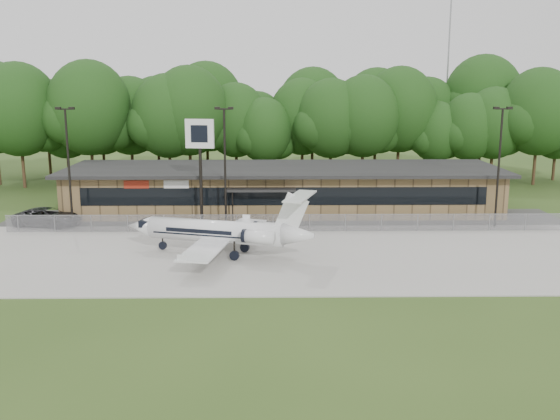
{
  "coord_description": "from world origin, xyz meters",
  "views": [
    {
      "loc": [
        -1.13,
        -35.24,
        12.27
      ],
      "look_at": [
        -0.47,
        12.0,
        2.5
      ],
      "focal_mm": 40.0,
      "sensor_mm": 36.0,
      "label": 1
    }
  ],
  "objects_px": {
    "suv": "(48,217)",
    "pole_sign": "(200,145)",
    "terminal": "(283,188)",
    "business_jet": "(222,233)"
  },
  "relations": [
    {
      "from": "terminal",
      "to": "pole_sign",
      "type": "relative_size",
      "value": 4.45
    },
    {
      "from": "pole_sign",
      "to": "terminal",
      "type": "bearing_deg",
      "value": 54.04
    },
    {
      "from": "business_jet",
      "to": "suv",
      "type": "xyz_separation_m",
      "value": [
        -15.8,
        9.53,
        -0.92
      ]
    },
    {
      "from": "business_jet",
      "to": "suv",
      "type": "relative_size",
      "value": 2.45
    },
    {
      "from": "terminal",
      "to": "pole_sign",
      "type": "height_order",
      "value": "pole_sign"
    },
    {
      "from": "terminal",
      "to": "suv",
      "type": "xyz_separation_m",
      "value": [
        -20.42,
        -6.5,
        -1.37
      ]
    },
    {
      "from": "business_jet",
      "to": "suv",
      "type": "bearing_deg",
      "value": 165.48
    },
    {
      "from": "terminal",
      "to": "suv",
      "type": "distance_m",
      "value": 21.48
    },
    {
      "from": "suv",
      "to": "pole_sign",
      "type": "xyz_separation_m",
      "value": [
        13.34,
        -0.64,
        6.25
      ]
    },
    {
      "from": "terminal",
      "to": "suv",
      "type": "height_order",
      "value": "terminal"
    }
  ]
}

